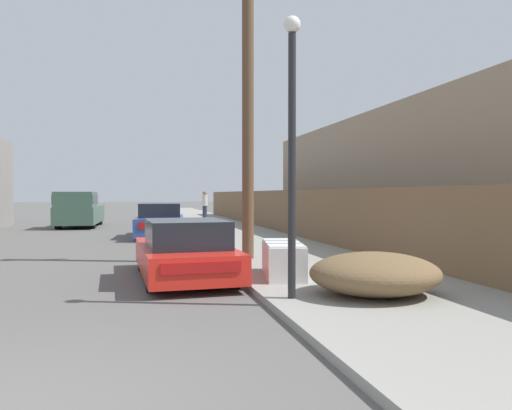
{
  "coord_description": "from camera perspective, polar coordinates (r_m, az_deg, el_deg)",
  "views": [
    {
      "loc": [
        1.28,
        -3.87,
        1.73
      ],
      "look_at": [
        4.53,
        9.78,
        1.42
      ],
      "focal_mm": 35.0,
      "sensor_mm": 36.0,
      "label": 1
    }
  ],
  "objects": [
    {
      "name": "discarded_fridge",
      "position": [
        9.86,
        3.09,
        -6.19
      ],
      "size": [
        1.01,
        1.92,
        0.69
      ],
      "rotation": [
        0.0,
        0.0,
        -0.18
      ],
      "color": "silver",
      "rests_on": "sidewalk_curb"
    },
    {
      "name": "car_parked_mid",
      "position": [
        20.43,
        -10.85,
        -1.82
      ],
      "size": [
        2.16,
        4.83,
        1.37
      ],
      "rotation": [
        0.0,
        0.0,
        -0.08
      ],
      "color": "#2D478C",
      "rests_on": "ground"
    },
    {
      "name": "sidewalk_curb",
      "position": [
        27.71,
        -5.0,
        -2.21
      ],
      "size": [
        4.2,
        63.0,
        0.12
      ],
      "primitive_type": "cube",
      "color": "gray",
      "rests_on": "ground"
    },
    {
      "name": "building_right_house",
      "position": [
        19.92,
        20.16,
        2.94
      ],
      "size": [
        6.0,
        20.84,
        4.69
      ],
      "primitive_type": "cube",
      "color": "gray",
      "rests_on": "ground"
    },
    {
      "name": "street_lamp",
      "position": [
        7.76,
        4.13,
        8.12
      ],
      "size": [
        0.26,
        0.26,
        4.34
      ],
      "color": "#232326",
      "rests_on": "sidewalk_curb"
    },
    {
      "name": "brush_pile",
      "position": [
        8.27,
        13.42,
        -7.63
      ],
      "size": [
        2.11,
        1.95,
        0.68
      ],
      "color": "brown",
      "rests_on": "sidewalk_curb"
    },
    {
      "name": "utility_pole",
      "position": [
        12.75,
        -0.93,
        12.17
      ],
      "size": [
        1.8,
        0.29,
        7.82
      ],
      "color": "brown",
      "rests_on": "sidewalk_curb"
    },
    {
      "name": "pickup_truck",
      "position": [
        27.52,
        -19.58,
        -0.5
      ],
      "size": [
        2.11,
        5.54,
        1.85
      ],
      "rotation": [
        0.0,
        0.0,
        3.11
      ],
      "color": "#385647",
      "rests_on": "ground"
    },
    {
      "name": "wooden_fence",
      "position": [
        22.14,
        2.28,
        -0.62
      ],
      "size": [
        0.08,
        37.03,
        1.78
      ],
      "primitive_type": "cube",
      "color": "brown",
      "rests_on": "sidewalk_curb"
    },
    {
      "name": "pedestrian",
      "position": [
        31.73,
        -5.88,
        0.04
      ],
      "size": [
        0.34,
        0.34,
        1.82
      ],
      "color": "#282D42",
      "rests_on": "sidewalk_curb"
    },
    {
      "name": "parked_sports_car_red",
      "position": [
        10.28,
        -8.17,
        -5.3
      ],
      "size": [
        1.93,
        4.25,
        1.22
      ],
      "rotation": [
        0.0,
        0.0,
        0.05
      ],
      "color": "red",
      "rests_on": "ground"
    }
  ]
}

